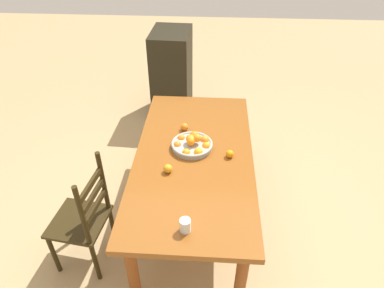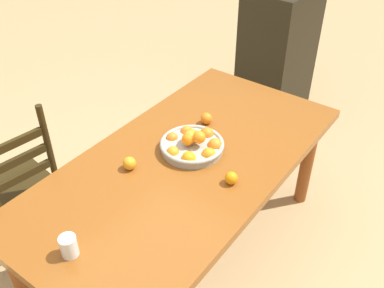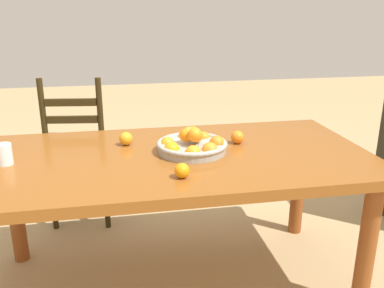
% 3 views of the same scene
% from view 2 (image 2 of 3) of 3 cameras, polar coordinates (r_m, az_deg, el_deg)
% --- Properties ---
extents(ground_plane, '(12.00, 12.00, 0.00)m').
position_cam_2_polar(ground_plane, '(2.80, -0.83, -13.75)').
color(ground_plane, tan).
extents(dining_table, '(1.91, 0.96, 0.73)m').
position_cam_2_polar(dining_table, '(2.34, -0.97, -3.81)').
color(dining_table, brown).
rests_on(dining_table, ground).
extents(chair_near_window, '(0.45, 0.45, 1.00)m').
position_cam_2_polar(chair_near_window, '(2.70, -21.59, -5.47)').
color(chair_near_window, black).
rests_on(chair_near_window, ground).
extents(cabinet, '(0.64, 0.49, 1.09)m').
position_cam_2_polar(cabinet, '(3.93, 11.14, 11.88)').
color(cabinet, black).
rests_on(cabinet, ground).
extents(fruit_bowl, '(0.35, 0.35, 0.14)m').
position_cam_2_polar(fruit_bowl, '(2.33, 0.10, -0.05)').
color(fruit_bowl, '#9D9E95').
rests_on(fruit_bowl, dining_table).
extents(orange_loose_0, '(0.07, 0.07, 0.07)m').
position_cam_2_polar(orange_loose_0, '(2.24, -8.18, -2.51)').
color(orange_loose_0, orange).
rests_on(orange_loose_0, dining_table).
extents(orange_loose_1, '(0.06, 0.06, 0.06)m').
position_cam_2_polar(orange_loose_1, '(2.14, 5.15, -4.46)').
color(orange_loose_1, orange).
rests_on(orange_loose_1, dining_table).
extents(orange_loose_2, '(0.07, 0.07, 0.07)m').
position_cam_2_polar(orange_loose_2, '(2.55, 1.90, 3.35)').
color(orange_loose_2, orange).
rests_on(orange_loose_2, dining_table).
extents(drinking_glass, '(0.07, 0.07, 0.10)m').
position_cam_2_polar(drinking_glass, '(1.88, -15.81, -12.72)').
color(drinking_glass, silver).
rests_on(drinking_glass, dining_table).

